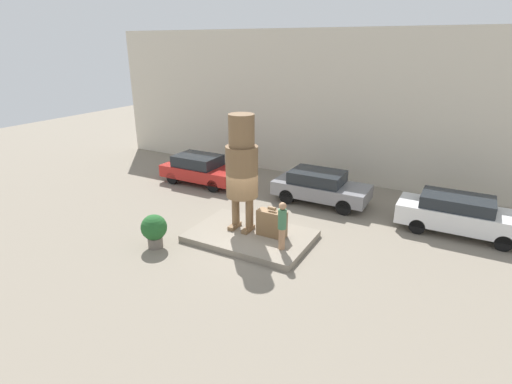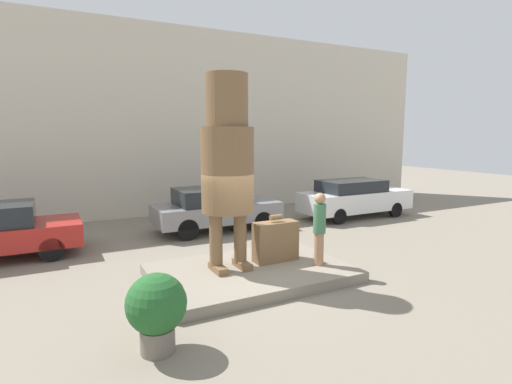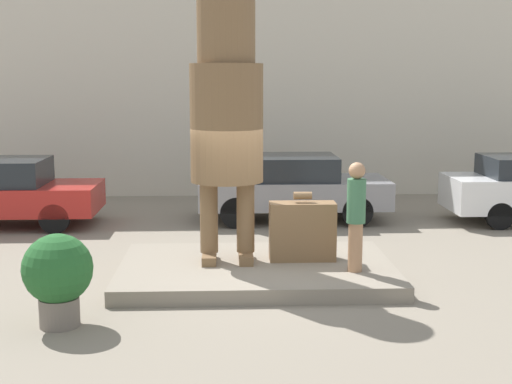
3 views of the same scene
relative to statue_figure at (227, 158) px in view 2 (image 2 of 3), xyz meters
The scene contains 9 objects.
ground_plane 2.92m from the statue_figure, 25.05° to the right, with size 60.00×60.00×0.00m, color gray.
pedestal 2.80m from the statue_figure, 25.05° to the right, with size 4.58×3.05×0.24m.
building_backdrop 8.55m from the statue_figure, 86.73° to the left, with size 28.00×0.60×7.83m.
statue_figure is the anchor object (origin of this frame).
giant_suitcase 2.48m from the statue_figure, ahead, with size 1.12×0.44×1.18m.
tourist 2.75m from the statue_figure, 20.65° to the right, with size 0.30×0.30×1.77m.
parked_car_grey 5.25m from the statue_figure, 71.94° to the left, with size 4.40×1.88×1.53m.
parked_car_white 8.76m from the statue_figure, 29.03° to the left, with size 4.75×1.73×1.55m.
planter_pot 3.99m from the statue_figure, 132.76° to the right, with size 0.95×0.95×1.28m.
Camera 2 is at (-4.10, -8.16, 3.40)m, focal length 28.00 mm.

